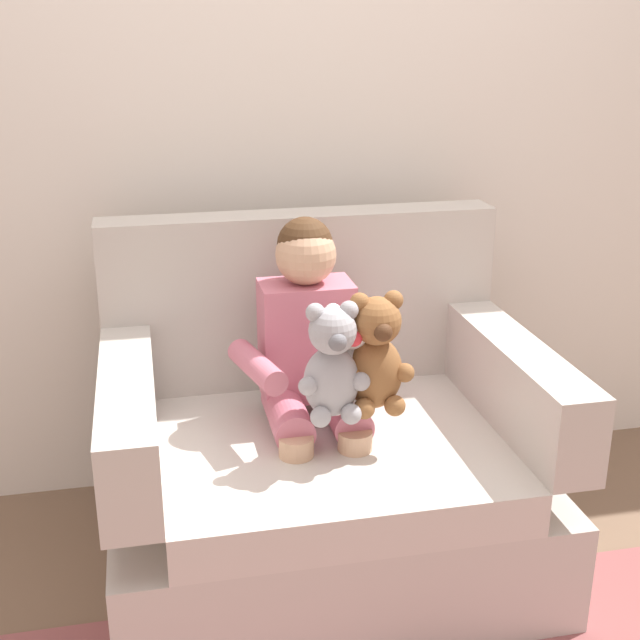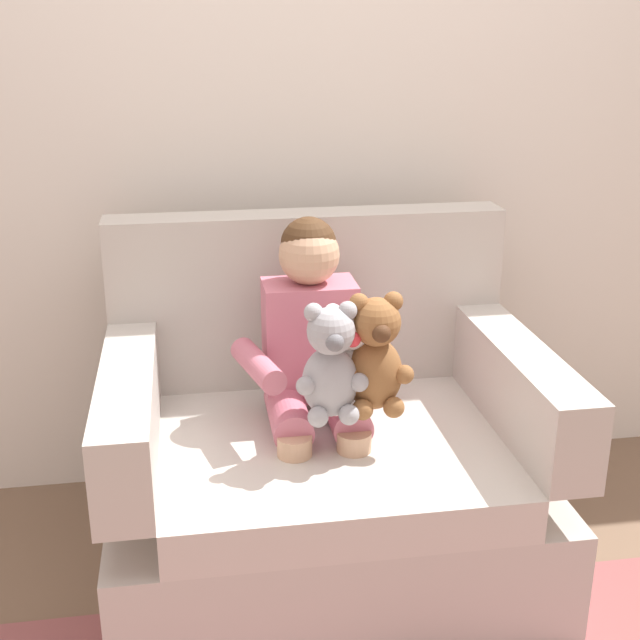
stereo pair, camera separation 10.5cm
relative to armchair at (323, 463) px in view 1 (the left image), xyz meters
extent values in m
plane|color=brown|center=(0.00, -0.04, -0.32)|extent=(8.00, 8.00, 0.00)
cube|color=silver|center=(0.00, 0.61, 0.98)|extent=(6.00, 0.10, 2.60)
cube|color=#BCB7AD|center=(0.00, -0.04, -0.15)|extent=(1.21, 0.90, 0.33)
cube|color=beige|center=(0.00, -0.11, 0.07)|extent=(0.93, 0.76, 0.12)
cube|color=#BCB7AD|center=(0.00, 0.34, 0.40)|extent=(1.21, 0.14, 0.54)
cube|color=#BCB7AD|center=(-0.53, -0.11, 0.25)|extent=(0.14, 0.76, 0.24)
cube|color=#BCB7AD|center=(0.53, -0.11, 0.25)|extent=(0.14, 0.76, 0.24)
cube|color=#C66B7F|center=(-0.03, 0.09, 0.35)|extent=(0.26, 0.16, 0.34)
sphere|color=tan|center=(-0.03, 0.09, 0.60)|extent=(0.17, 0.17, 0.17)
sphere|color=#472D19|center=(-0.03, 0.10, 0.63)|extent=(0.16, 0.16, 0.16)
cylinder|color=#C66B7F|center=(-0.11, -0.04, 0.18)|extent=(0.11, 0.26, 0.11)
cylinder|color=tan|center=(-0.11, -0.17, 0.03)|extent=(0.09, 0.09, 0.30)
cylinder|color=#C66B7F|center=(0.05, -0.04, 0.18)|extent=(0.11, 0.26, 0.11)
cylinder|color=tan|center=(0.05, -0.17, 0.03)|extent=(0.09, 0.09, 0.30)
cylinder|color=#C66B7F|center=(-0.19, -0.03, 0.33)|extent=(0.13, 0.27, 0.07)
cylinder|color=#C66B7F|center=(0.13, -0.03, 0.33)|extent=(0.13, 0.27, 0.07)
ellipsoid|color=#9E9EA3|center=(-0.01, -0.17, 0.33)|extent=(0.15, 0.12, 0.19)
sphere|color=#9E9EA3|center=(-0.01, -0.18, 0.48)|extent=(0.12, 0.12, 0.12)
sphere|color=slate|center=(-0.01, -0.23, 0.47)|extent=(0.05, 0.05, 0.05)
sphere|color=#9E9EA3|center=(-0.06, -0.17, 0.53)|extent=(0.05, 0.05, 0.05)
sphere|color=#9E9EA3|center=(-0.08, -0.20, 0.34)|extent=(0.05, 0.05, 0.05)
sphere|color=#9E9EA3|center=(-0.06, -0.22, 0.26)|extent=(0.05, 0.05, 0.05)
sphere|color=#9E9EA3|center=(0.03, -0.17, 0.53)|extent=(0.05, 0.05, 0.05)
sphere|color=#9E9EA3|center=(0.05, -0.20, 0.34)|extent=(0.05, 0.05, 0.05)
sphere|color=#9E9EA3|center=(0.03, -0.22, 0.26)|extent=(0.05, 0.05, 0.05)
ellipsoid|color=white|center=(0.04, -0.11, 0.33)|extent=(0.14, 0.11, 0.18)
sphere|color=white|center=(0.04, -0.12, 0.46)|extent=(0.11, 0.11, 0.11)
sphere|color=#DB333D|center=(0.04, -0.18, 0.45)|extent=(0.04, 0.04, 0.04)
sphere|color=white|center=(0.00, -0.12, 0.51)|extent=(0.05, 0.05, 0.05)
sphere|color=white|center=(-0.02, -0.15, 0.34)|extent=(0.05, 0.05, 0.05)
sphere|color=white|center=(0.00, -0.16, 0.26)|extent=(0.05, 0.05, 0.05)
sphere|color=white|center=(0.08, -0.12, 0.51)|extent=(0.05, 0.05, 0.05)
sphere|color=white|center=(0.11, -0.15, 0.34)|extent=(0.05, 0.05, 0.05)
sphere|color=white|center=(0.08, -0.16, 0.26)|extent=(0.05, 0.05, 0.05)
ellipsoid|color=brown|center=(0.11, -0.14, 0.34)|extent=(0.15, 0.13, 0.20)
sphere|color=brown|center=(0.11, -0.16, 0.49)|extent=(0.13, 0.13, 0.13)
sphere|color=#4C2D19|center=(0.11, -0.21, 0.48)|extent=(0.05, 0.05, 0.05)
sphere|color=brown|center=(0.06, -0.15, 0.54)|extent=(0.05, 0.05, 0.05)
sphere|color=brown|center=(0.04, -0.18, 0.35)|extent=(0.05, 0.05, 0.05)
sphere|color=brown|center=(0.07, -0.20, 0.26)|extent=(0.06, 0.06, 0.06)
sphere|color=brown|center=(0.15, -0.15, 0.54)|extent=(0.05, 0.05, 0.05)
sphere|color=brown|center=(0.18, -0.18, 0.35)|extent=(0.05, 0.05, 0.05)
sphere|color=brown|center=(0.15, -0.20, 0.26)|extent=(0.06, 0.06, 0.06)
camera|label=1|loc=(-0.47, -2.12, 1.23)|focal=47.52mm
camera|label=2|loc=(-0.36, -2.14, 1.23)|focal=47.52mm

